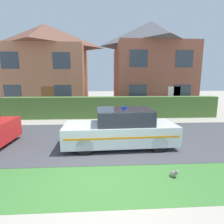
{
  "coord_description": "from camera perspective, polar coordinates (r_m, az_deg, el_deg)",
  "views": [
    {
      "loc": [
        -0.0,
        -4.05,
        2.53
      ],
      "look_at": [
        0.47,
        4.24,
        1.05
      ],
      "focal_mm": 28.0,
      "sensor_mm": 36.0,
      "label": 1
    }
  ],
  "objects": [
    {
      "name": "police_car",
      "position": [
        6.77,
        2.97,
        -5.5
      ],
      "size": [
        4.3,
        1.76,
        1.56
      ],
      "rotation": [
        0.0,
        0.0,
        3.18
      ],
      "color": "black",
      "rests_on": "road_strip"
    },
    {
      "name": "house_left",
      "position": [
        18.24,
        -20.53,
        13.83
      ],
      "size": [
        7.69,
        5.81,
        7.68
      ],
      "color": "#A86B4C",
      "rests_on": "ground"
    },
    {
      "name": "garden_hedge",
      "position": [
        12.1,
        -0.03,
        1.55
      ],
      "size": [
        14.67,
        0.8,
        1.46
      ],
      "primitive_type": "cube",
      "color": "#4C7233",
      "rests_on": "ground"
    },
    {
      "name": "cat",
      "position": [
        5.2,
        19.73,
        -18.43
      ],
      "size": [
        0.22,
        0.27,
        0.24
      ],
      "rotation": [
        0.0,
        0.0,
        5.47
      ],
      "color": "gray",
      "rests_on": "ground"
    },
    {
      "name": "ground_plane",
      "position": [
        4.77,
        -2.98,
        -21.9
      ],
      "size": [
        80.0,
        80.0,
        0.0
      ],
      "primitive_type": "plane",
      "color": "#A89E8E"
    },
    {
      "name": "lawn_verge",
      "position": [
        4.7,
        -2.97,
        -22.38
      ],
      "size": [
        28.0,
        1.83,
        0.01
      ],
      "primitive_type": "cube",
      "color": "#3D7533",
      "rests_on": "ground"
    },
    {
      "name": "road_strip",
      "position": [
        7.91,
        -3.13,
        -8.53
      ],
      "size": [
        28.0,
        5.22,
        0.01
      ],
      "primitive_type": "cube",
      "color": "#424247",
      "rests_on": "ground"
    },
    {
      "name": "house_right",
      "position": [
        17.74,
        12.29,
        14.84
      ],
      "size": [
        6.85,
        6.98,
        7.97
      ],
      "color": "#93513D",
      "rests_on": "ground"
    }
  ]
}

